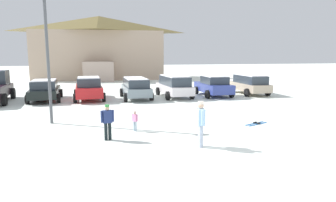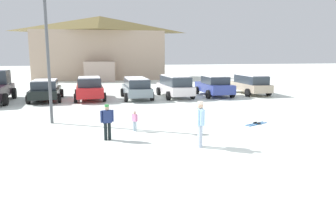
{
  "view_description": "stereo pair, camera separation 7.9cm",
  "coord_description": "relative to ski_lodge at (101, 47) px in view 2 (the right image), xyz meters",
  "views": [
    {
      "loc": [
        -3.63,
        -8.2,
        3.35
      ],
      "look_at": [
        -0.58,
        5.62,
        1.1
      ],
      "focal_mm": 32.0,
      "sensor_mm": 36.0,
      "label": 1
    },
    {
      "loc": [
        -3.55,
        -8.22,
        3.35
      ],
      "look_at": [
        -0.58,
        5.62,
        1.1
      ],
      "focal_mm": 32.0,
      "sensor_mm": 36.0,
      "label": 2
    }
  ],
  "objects": [
    {
      "name": "ground",
      "position": [
        3.84,
        -33.64,
        -4.17
      ],
      "size": [
        160.0,
        160.0,
        0.0
      ],
      "primitive_type": "plane",
      "color": "white"
    },
    {
      "name": "ski_lodge",
      "position": [
        0.0,
        0.0,
        0.0
      ],
      "size": [
        17.08,
        10.39,
        8.26
      ],
      "color": "tan",
      "rests_on": "ground"
    },
    {
      "name": "parked_black_sedan",
      "position": [
        -3.83,
        -19.19,
        -3.4
      ],
      "size": [
        2.42,
        4.51,
        1.51
      ],
      "color": "black",
      "rests_on": "ground"
    },
    {
      "name": "parked_red_sedan",
      "position": [
        -0.77,
        -19.37,
        -3.33
      ],
      "size": [
        2.37,
        4.36,
        1.67
      ],
      "color": "red",
      "rests_on": "ground"
    },
    {
      "name": "parked_grey_wagon",
      "position": [
        2.64,
        -19.62,
        -3.32
      ],
      "size": [
        2.21,
        4.42,
        1.56
      ],
      "color": "gray",
      "rests_on": "ground"
    },
    {
      "name": "parked_white_suv",
      "position": [
        5.64,
        -19.46,
        -3.27
      ],
      "size": [
        2.37,
        4.57,
        1.68
      ],
      "color": "white",
      "rests_on": "ground"
    },
    {
      "name": "parked_blue_hatchback",
      "position": [
        8.85,
        -19.49,
        -3.35
      ],
      "size": [
        2.3,
        4.14,
        1.62
      ],
      "color": "#324194",
      "rests_on": "ground"
    },
    {
      "name": "parked_beige_suv",
      "position": [
        12.15,
        -19.16,
        -3.3
      ],
      "size": [
        2.16,
        4.26,
        1.62
      ],
      "color": "#BAA68C",
      "rests_on": "ground"
    },
    {
      "name": "skier_child_in_pink_snowsuit",
      "position": [
        1.53,
        -29.16,
        -3.67
      ],
      "size": [
        0.24,
        0.26,
        0.89
      ],
      "color": "#9EB5C3",
      "rests_on": "ground"
    },
    {
      "name": "skier_teen_in_navy_coat",
      "position": [
        0.36,
        -30.28,
        -3.38
      ],
      "size": [
        0.51,
        0.27,
        1.41
      ],
      "color": "black",
      "rests_on": "ground"
    },
    {
      "name": "skier_adult_in_blue_parka",
      "position": [
        3.61,
        -31.86,
        -3.23
      ],
      "size": [
        0.27,
        0.62,
        1.67
      ],
      "color": "#A0AEC5",
      "rests_on": "ground"
    },
    {
      "name": "pair_of_skis",
      "position": [
        7.37,
        -29.07,
        -4.15
      ],
      "size": [
        1.31,
        0.79,
        0.08
      ],
      "color": "#165FB0",
      "rests_on": "ground"
    },
    {
      "name": "lamp_post",
      "position": [
        -2.25,
        -26.81,
        -0.82
      ],
      "size": [
        0.44,
        0.24,
        6.0
      ],
      "color": "#515459",
      "rests_on": "ground"
    }
  ]
}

